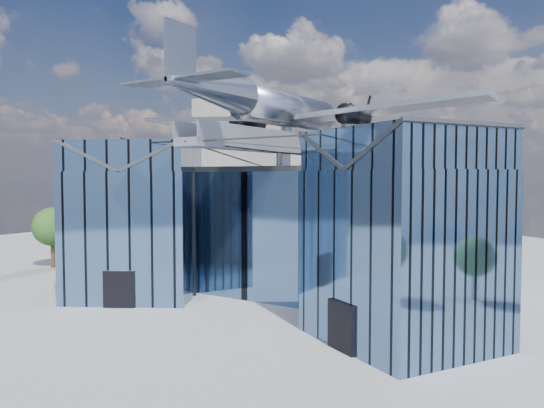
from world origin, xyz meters
The scene contains 4 objects.
ground_plane centered at (0.00, 0.00, 0.00)m, with size 120.00×120.00×0.00m, color gray.
museum centered at (0.00, 5.82, 5.54)m, with size 32.88×24.50×17.60m.
bg_towers centered at (1.45, 50.49, 10.01)m, with size 77.00×24.50×26.00m.
tree_side_w centered at (-26.89, 3.11, 4.10)m, with size 4.87×4.87×6.05m.
Camera 1 is at (20.18, -29.41, 9.16)m, focal length 35.00 mm.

